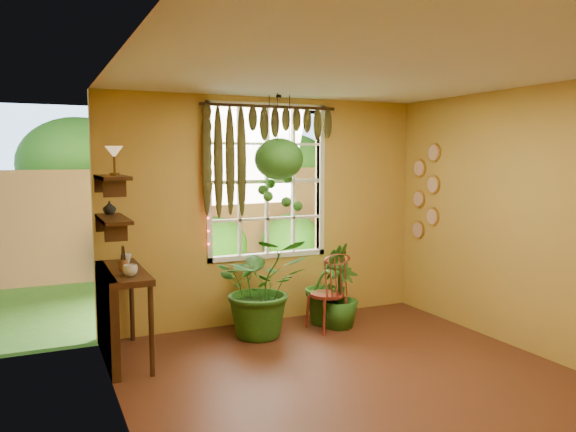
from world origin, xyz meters
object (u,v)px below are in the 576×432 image
Objects in this scene: counter_ledge at (112,306)px; hanging_basket at (279,165)px; potted_plant_left at (262,286)px; potted_plant_mid at (327,283)px; windsor_chair at (329,304)px.

counter_ledge is 2.39m from hanging_basket.
hanging_basket is (0.32, 0.26, 1.34)m from potted_plant_left.
potted_plant_left is (1.61, 0.11, 0.01)m from counter_ledge.
counter_ledge is 0.88× the size of hanging_basket.
potted_plant_left is 0.91m from potted_plant_mid.
potted_plant_mid is (2.51, 0.23, -0.06)m from counter_ledge.
hanging_basket reaches higher than potted_plant_mid.
potted_plant_left is 1.15× the size of potted_plant_mid.
potted_plant_left is 0.83× the size of hanging_basket.
potted_plant_mid is at bearing 56.30° from windsor_chair.
windsor_chair is at bearing -7.49° from potted_plant_left.
hanging_basket reaches higher than windsor_chair.
windsor_chair is 0.84m from potted_plant_left.
windsor_chair is 0.92× the size of potted_plant_left.
potted_plant_mid reaches higher than counter_ledge.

